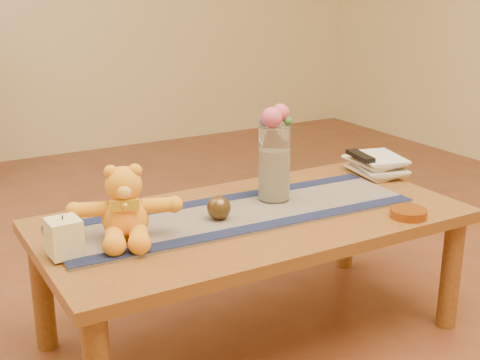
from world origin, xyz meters
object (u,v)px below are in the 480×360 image
bronze_ball (219,208)px  tv_remote (360,156)px  book_bottom (358,173)px  amber_dish (409,213)px  glass_vase (274,163)px  teddy_bear (125,203)px  pillar_candle (64,237)px

bronze_ball → tv_remote: tv_remote is taller
book_bottom → amber_dish: 0.46m
book_bottom → glass_vase: bearing=-160.8°
teddy_bear → bronze_ball: (0.31, -0.01, -0.07)m
teddy_bear → book_bottom: size_ratio=1.41×
bronze_ball → book_bottom: size_ratio=0.35×
glass_vase → amber_dish: 0.48m
bronze_ball → book_bottom: (0.71, 0.16, -0.04)m
pillar_candle → tv_remote: pillar_candle is taller
glass_vase → bronze_ball: (-0.26, -0.08, -0.09)m
amber_dish → tv_remote: bearing=70.5°
pillar_candle → glass_vase: 0.77m
book_bottom → amber_dish: size_ratio=1.85×
pillar_candle → tv_remote: size_ratio=0.66×
teddy_bear → bronze_ball: bearing=18.0°
pillar_candle → tv_remote: bearing=8.5°
pillar_candle → bronze_ball: 0.51m
teddy_bear → tv_remote: bearing=27.3°
teddy_bear → tv_remote: teddy_bear is taller
teddy_bear → pillar_candle: size_ratio=2.98×
book_bottom → tv_remote: 0.08m
bronze_ball → pillar_candle: bearing=-176.5°
glass_vase → teddy_bear: bearing=-173.2°
teddy_bear → pillar_candle: (-0.19, -0.04, -0.05)m
glass_vase → amber_dish: glass_vase is taller
tv_remote → amber_dish: bearing=-98.0°
amber_dish → teddy_bear: bearing=161.8°
teddy_bear → pillar_candle: bearing=-149.6°
glass_vase → tv_remote: (0.45, 0.08, -0.05)m
bronze_ball → tv_remote: (0.71, 0.15, 0.04)m
bronze_ball → amber_dish: 0.62m
bronze_ball → amber_dish: (0.56, -0.28, -0.03)m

